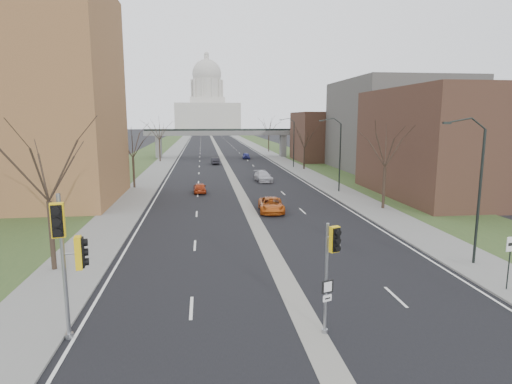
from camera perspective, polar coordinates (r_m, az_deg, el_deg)
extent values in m
plane|color=black|center=(19.52, 6.74, -16.85)|extent=(700.00, 700.00, 0.00)
cube|color=black|center=(167.20, -5.66, 6.74)|extent=(20.00, 600.00, 0.01)
cube|color=gray|center=(167.20, -5.66, 6.74)|extent=(1.20, 600.00, 0.02)
cube|color=gray|center=(167.94, -1.53, 6.82)|extent=(4.00, 600.00, 0.12)
cube|color=gray|center=(167.32, -9.79, 6.67)|extent=(4.00, 600.00, 0.12)
cube|color=#29411E|center=(168.63, 0.51, 6.83)|extent=(8.00, 600.00, 0.10)
cube|color=#29411E|center=(167.70, -11.86, 6.61)|extent=(8.00, 600.00, 0.10)
cube|color=#4A3022|center=(53.17, 25.23, 5.91)|extent=(16.00, 20.00, 12.00)
cube|color=#4E4C47|center=(76.13, 18.22, 8.37)|extent=(18.00, 22.00, 15.00)
cube|color=#4A3022|center=(90.89, 9.81, 7.29)|extent=(14.00, 14.00, 10.00)
cube|color=slate|center=(97.60, -12.85, 5.88)|extent=(1.20, 2.50, 5.00)
cube|color=slate|center=(98.83, 3.61, 6.15)|extent=(1.20, 2.50, 5.00)
cube|color=slate|center=(97.07, -4.59, 7.84)|extent=(34.00, 3.00, 1.00)
cube|color=black|center=(97.05, -4.60, 8.26)|extent=(34.00, 0.15, 0.50)
cube|color=beige|center=(336.95, -6.47, 9.93)|extent=(48.00, 42.00, 20.00)
cube|color=beige|center=(337.21, -6.51, 11.97)|extent=(26.00, 26.00, 5.00)
cylinder|color=beige|center=(337.68, -6.54, 13.50)|extent=(22.00, 22.00, 14.00)
sphere|color=beige|center=(338.59, -6.58, 15.36)|extent=(22.00, 22.00, 22.00)
cylinder|color=beige|center=(339.91, -6.62, 17.28)|extent=(3.60, 3.60, 4.50)
cylinder|color=black|center=(28.40, 27.61, -0.68)|extent=(0.16, 0.16, 8.00)
cube|color=black|center=(26.76, 24.26, 8.38)|extent=(0.45, 0.18, 0.14)
cylinder|color=black|center=(51.71, 11.12, 4.48)|extent=(0.16, 0.16, 8.00)
cube|color=black|center=(50.83, 8.79, 9.38)|extent=(0.45, 0.18, 0.14)
cylinder|color=black|center=(76.77, 5.06, 6.30)|extent=(0.16, 0.16, 8.00)
cube|color=black|center=(76.18, 3.39, 9.57)|extent=(0.45, 0.18, 0.14)
cylinder|color=#382B21|center=(27.20, -25.58, -5.26)|extent=(0.28, 0.28, 4.00)
cylinder|color=#382B21|center=(56.01, -15.98, 2.50)|extent=(0.28, 0.28, 3.75)
cylinder|color=#382B21|center=(89.58, -12.70, 5.39)|extent=(0.28, 0.28, 4.25)
cylinder|color=#382B21|center=(43.11, 16.68, 0.55)|extent=(0.28, 0.28, 4.00)
cylinder|color=#382B21|center=(74.29, 6.43, 4.42)|extent=(0.28, 0.28, 3.50)
cylinder|color=#382B21|center=(113.44, 1.70, 6.50)|extent=(0.28, 0.28, 4.25)
cylinder|color=gray|center=(18.54, -24.23, -9.23)|extent=(0.16, 0.16, 5.92)
cylinder|color=gray|center=(19.61, -23.62, -17.14)|extent=(0.32, 0.32, 0.23)
cube|color=yellow|center=(17.45, -24.92, -3.44)|extent=(0.55, 0.53, 1.31)
cube|color=yellow|center=(18.30, -22.57, -7.49)|extent=(0.53, 0.55, 1.31)
cylinder|color=gray|center=(17.80, 9.34, -11.43)|extent=(0.13, 0.13, 4.66)
cylinder|color=gray|center=(18.72, 9.14, -17.83)|extent=(0.25, 0.25, 0.18)
cube|color=yellow|center=(16.89, 10.41, -6.22)|extent=(0.47, 0.46, 1.03)
cube|color=black|center=(17.89, 9.32, -12.23)|extent=(0.52, 0.21, 0.54)
cube|color=silver|center=(18.08, 9.27, -13.68)|extent=(0.39, 0.17, 0.27)
cylinder|color=black|center=(25.44, 30.63, -8.56)|extent=(0.07, 0.07, 2.39)
cube|color=silver|center=(25.12, 30.86, -5.96)|extent=(0.60, 0.12, 0.76)
imported|color=#A43212|center=(51.15, -7.51, 0.57)|extent=(1.59, 3.68, 1.24)
imported|color=black|center=(82.94, -5.48, 4.14)|extent=(1.66, 3.96, 1.27)
imported|color=#B85113|center=(40.37, 2.05, -1.73)|extent=(2.61, 5.04, 1.36)
imported|color=#AAA9B1|center=(59.84, 0.95, 2.08)|extent=(2.38, 5.04, 1.42)
imported|color=navy|center=(94.06, -1.32, 4.86)|extent=(1.71, 3.95, 1.33)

